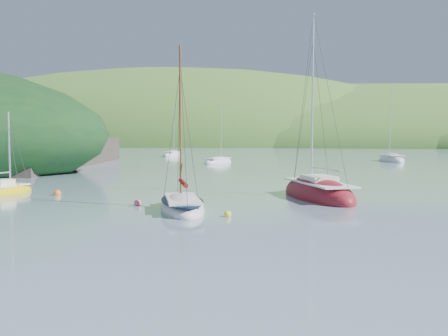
% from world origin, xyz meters
% --- Properties ---
extents(ground, '(700.00, 700.00, 0.00)m').
position_xyz_m(ground, '(0.00, 0.00, 0.00)').
color(ground, '#7797A5').
rests_on(ground, ground).
extents(shoreline_hills, '(690.00, 135.00, 56.00)m').
position_xyz_m(shoreline_hills, '(-9.66, 172.42, 0.00)').
color(shoreline_hills, '#466F2A').
rests_on(shoreline_hills, ground).
extents(daysailer_white, '(4.40, 6.62, 9.55)m').
position_xyz_m(daysailer_white, '(-1.88, 2.91, 0.22)').
color(daysailer_white, white).
rests_on(daysailer_white, ground).
extents(sloop_red, '(6.38, 9.16, 12.89)m').
position_xyz_m(sloop_red, '(5.16, 9.62, 0.23)').
color(sloop_red, maroon).
rests_on(sloop_red, ground).
extents(sailboat_yellow, '(2.73, 4.92, 6.16)m').
position_xyz_m(sailboat_yellow, '(-15.90, 7.44, 0.16)').
color(sailboat_yellow, yellow).
rests_on(sailboat_yellow, ground).
extents(distant_sloop_a, '(4.01, 6.48, 8.72)m').
position_xyz_m(distant_sloop_a, '(-9.01, 44.26, 0.16)').
color(distant_sloop_a, white).
rests_on(distant_sloop_a, ground).
extents(distant_sloop_b, '(4.15, 8.48, 11.58)m').
position_xyz_m(distant_sloop_b, '(14.98, 54.35, 0.19)').
color(distant_sloop_b, white).
rests_on(distant_sloop_b, ground).
extents(distant_sloop_c, '(2.78, 7.04, 9.89)m').
position_xyz_m(distant_sloop_c, '(-21.71, 63.48, 0.17)').
color(distant_sloop_c, white).
rests_on(distant_sloop_c, ground).
extents(mooring_buoys, '(26.24, 9.17, 0.50)m').
position_xyz_m(mooring_buoys, '(-2.39, 6.35, 0.12)').
color(mooring_buoys, yellow).
rests_on(mooring_buoys, ground).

